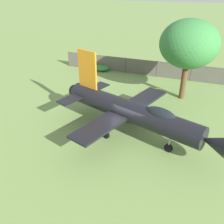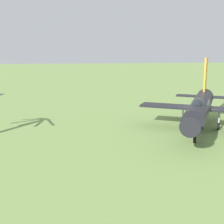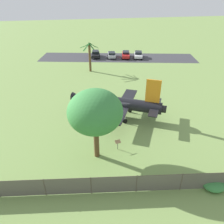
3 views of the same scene
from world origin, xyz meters
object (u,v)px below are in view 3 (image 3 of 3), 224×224
shade_tree (95,112)px  parked_car_red (126,54)px  parked_car_silver (112,55)px  parked_car_white (138,55)px  display_jet (117,102)px  shrub_near_fence (214,184)px  info_plaque (118,143)px  palm_tree (90,57)px  parked_car_black (96,54)px

shade_tree → parked_car_red: shade_tree is taller
shade_tree → parked_car_silver: 36.39m
shade_tree → parked_car_white: shade_tree is taller
display_jet → shade_tree: bearing=90.8°
shade_tree → shrub_near_fence: shade_tree is taller
parked_car_silver → shade_tree: bearing=175.8°
parked_car_red → shrub_near_fence: bearing=10.5°
info_plaque → parked_car_silver: 35.06m
palm_tree → parked_car_silver: palm_tree is taller
display_jet → parked_car_black: (28.67, -0.41, -1.27)m
info_plaque → parked_car_red: (34.02, -9.03, -0.09)m
display_jet → shade_tree: (-7.56, 3.71, 3.17)m
info_plaque → parked_car_red: parked_car_red is taller
shade_tree → info_plaque: size_ratio=6.50×
shade_tree → parked_car_black: (36.23, -4.12, -4.44)m
parked_car_red → parked_car_silver: parked_car_red is taller
parked_car_red → parked_car_black: bearing=-89.2°
palm_tree → parked_car_white: palm_tree is taller
display_jet → shrub_near_fence: bearing=140.2°
display_jet → shade_tree: 9.00m
parked_car_red → parked_car_black: parked_car_black is taller
palm_tree → parked_car_white: (7.73, -12.48, -2.27)m
parked_car_red → palm_tree: bearing=-35.6°
display_jet → shrub_near_fence: display_jet is taller
parked_car_red → parked_car_black: size_ratio=1.09×
shade_tree → parked_car_white: 37.19m
shade_tree → parked_car_red: bearing=-18.2°
shrub_near_fence → parked_car_black: parked_car_black is taller
shade_tree → parked_car_red: 36.74m
shade_tree → info_plaque: bearing=-75.1°
parked_car_black → parked_car_white: bearing=85.6°
palm_tree → parked_car_black: (9.95, -2.26, -2.23)m
display_jet → palm_tree: palm_tree is taller
display_jet → parked_car_silver: 28.02m
shrub_near_fence → parked_car_white: (40.04, -4.78, 0.38)m
parked_car_silver → parked_car_red: bearing=-91.2°
palm_tree → shrub_near_fence: (-32.31, -7.70, -2.65)m
shade_tree → info_plaque: 5.01m
shade_tree → shrub_near_fence: 12.30m
display_jet → shrub_near_fence: 14.89m
parked_car_white → shade_tree: bearing=-7.8°
info_plaque → parked_car_white: bearing=-19.8°
display_jet → parked_car_silver: (27.67, -4.23, -1.33)m
palm_tree → shade_tree: bearing=175.9°
display_jet → info_plaque: size_ratio=10.63×
parked_car_white → parked_car_silver: (1.22, 6.40, -0.02)m
parked_car_black → palm_tree: bearing=-4.9°
info_plaque → parked_car_black: (35.61, -1.78, -0.06)m
info_plaque → display_jet: bearing=-11.2°
shade_tree → display_jet: bearing=-26.1°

